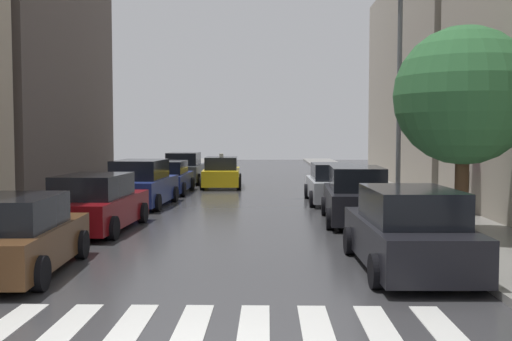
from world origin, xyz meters
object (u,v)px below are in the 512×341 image
lamp_post_right (399,83)px  parked_car_left_fourth (167,178)px  parked_car_left_nearest (17,237)px  taxi_midroad (222,173)px  pedestrian_by_kerb (464,172)px  parked_car_left_fifth (184,169)px  parked_car_right_nearest (408,232)px  parked_car_right_second (356,197)px  parked_car_right_third (332,184)px  parked_car_left_second (96,204)px  street_tree_right (463,96)px  parked_car_left_third (141,185)px

lamp_post_right → parked_car_left_fourth: bearing=139.7°
parked_car_left_nearest → taxi_midroad: (2.53, 19.76, 0.02)m
parked_car_left_fourth → pedestrian_by_kerb: bearing=-126.5°
parked_car_left_fifth → parked_car_right_nearest: size_ratio=0.94×
parked_car_right_nearest → pedestrian_by_kerb: (3.63, 7.70, 0.75)m
parked_car_right_second → parked_car_right_third: (-0.15, 5.51, -0.06)m
parked_car_left_second → lamp_post_right: (9.45, 3.37, 3.77)m
street_tree_right → parked_car_left_second: bearing=172.6°
parked_car_right_second → street_tree_right: bearing=-140.6°
parked_car_right_nearest → parked_car_right_third: size_ratio=1.00×
parked_car_right_second → pedestrian_by_kerb: pedestrian_by_kerb is taller
parked_car_left_nearest → parked_car_right_nearest: 7.88m
parked_car_right_third → pedestrian_by_kerb: bearing=-139.4°
parked_car_right_third → taxi_midroad: bearing=35.8°
parked_car_left_fifth → parked_car_left_third: bearing=179.7°
parked_car_left_second → parked_car_right_second: 7.98m
parked_car_left_third → lamp_post_right: size_ratio=0.63×
parked_car_left_fourth → parked_car_right_third: size_ratio=0.97×
parked_car_left_nearest → street_tree_right: bearing=-70.8°
parked_car_left_fourth → lamp_post_right: size_ratio=0.60×
parked_car_right_third → street_tree_right: (2.47, -8.62, 3.02)m
parked_car_left_nearest → lamp_post_right: bearing=-49.9°
parked_car_right_third → pedestrian_by_kerb: size_ratio=2.44×
parked_car_right_third → parked_car_left_third: bearing=100.2°
parked_car_left_second → taxi_midroad: size_ratio=1.05×
parked_car_left_fifth → pedestrian_by_kerb: pedestrian_by_kerb is taller
taxi_midroad → parked_car_right_nearest: bearing=-166.7°
parked_car_left_nearest → parked_car_left_third: size_ratio=0.90×
parked_car_left_third → taxi_midroad: size_ratio=1.06×
parked_car_right_third → parked_car_left_nearest: bearing=149.0°
parked_car_left_third → parked_car_right_nearest: size_ratio=1.02×
parked_car_left_fourth → taxi_midroad: (2.37, 3.13, 0.03)m
taxi_midroad → street_tree_right: size_ratio=0.83×
parked_car_left_third → pedestrian_by_kerb: size_ratio=2.49×
parked_car_left_nearest → lamp_post_right: lamp_post_right is taller
lamp_post_right → parked_car_right_third: bearing=114.9°
parked_car_left_fourth → parked_car_right_second: parked_car_right_second is taller
parked_car_right_nearest → lamp_post_right: bearing=-11.9°
parked_car_left_third → lamp_post_right: (9.38, -2.57, 3.70)m
parked_car_left_fifth → street_tree_right: size_ratio=0.82×
parked_car_left_second → parked_car_right_third: (7.63, 7.30, -0.01)m
parked_car_right_nearest → parked_car_right_second: bearing=-0.3°
street_tree_right → parked_car_right_second: bearing=126.8°
parked_car_left_nearest → parked_car_right_nearest: (7.87, 0.50, 0.05)m
parked_car_left_second → parked_car_left_fifth: parked_car_left_fifth is taller
parked_car_right_third → taxi_midroad: size_ratio=1.04×
parked_car_left_fifth → pedestrian_by_kerb: (11.34, -14.36, 0.73)m
parked_car_left_second → parked_car_left_third: parked_car_left_third is taller
parked_car_left_second → parked_car_right_second: size_ratio=0.99×
parked_car_right_second → street_tree_right: size_ratio=0.88×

